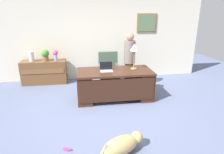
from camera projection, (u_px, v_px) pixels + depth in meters
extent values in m
plane|color=slate|center=(111.00, 112.00, 4.35)|extent=(12.00, 12.00, 0.00)
cube|color=beige|center=(100.00, 39.00, 6.37)|extent=(7.00, 0.12, 2.70)
cube|color=olive|center=(147.00, 23.00, 6.36)|extent=(0.68, 0.03, 0.63)
cube|color=#5A734F|center=(147.00, 23.00, 6.34)|extent=(0.60, 0.01, 0.55)
cube|color=#422316|center=(115.00, 71.00, 4.86)|extent=(1.93, 0.93, 0.05)
cube|color=#422316|center=(85.00, 87.00, 4.87)|extent=(0.36, 0.87, 0.72)
cube|color=#422316|center=(143.00, 84.00, 5.09)|extent=(0.36, 0.87, 0.72)
cube|color=#381E13|center=(118.00, 90.00, 4.56)|extent=(1.83, 0.04, 0.58)
cube|color=brown|center=(45.00, 72.00, 6.09)|extent=(1.38, 0.48, 0.74)
cube|color=brown|center=(43.00, 72.00, 5.83)|extent=(1.28, 0.02, 0.14)
cube|color=#475B4C|center=(109.00, 74.00, 5.85)|extent=(0.60, 0.58, 0.18)
cylinder|color=black|center=(109.00, 81.00, 5.93)|extent=(0.10, 0.10, 0.28)
cylinder|color=black|center=(109.00, 85.00, 5.96)|extent=(0.52, 0.52, 0.05)
cube|color=#475B4C|center=(108.00, 61.00, 5.96)|extent=(0.60, 0.12, 0.58)
cube|color=#475B4C|center=(101.00, 69.00, 5.75)|extent=(0.08, 0.50, 0.22)
cube|color=#475B4C|center=(117.00, 68.00, 5.83)|extent=(0.08, 0.50, 0.22)
cylinder|color=#262323|center=(129.00, 76.00, 5.62)|extent=(0.26, 0.26, 0.80)
cylinder|color=slate|center=(130.00, 52.00, 5.39)|extent=(0.32, 0.32, 0.65)
sphere|color=#B8745E|center=(130.00, 37.00, 5.25)|extent=(0.22, 0.22, 0.22)
ellipsoid|color=tan|center=(121.00, 146.00, 3.00)|extent=(0.71, 0.53, 0.30)
sphere|color=tan|center=(137.00, 137.00, 3.15)|extent=(0.20, 0.20, 0.20)
cylinder|color=tan|center=(103.00, 152.00, 2.84)|extent=(0.15, 0.10, 0.21)
cube|color=#B2B5BA|center=(107.00, 71.00, 4.78)|extent=(0.32, 0.22, 0.01)
cube|color=black|center=(106.00, 66.00, 4.85)|extent=(0.32, 0.01, 0.21)
cylinder|color=#9E8447|center=(134.00, 69.00, 4.99)|extent=(0.16, 0.16, 0.02)
cylinder|color=#9E8447|center=(134.00, 59.00, 4.91)|extent=(0.02, 0.02, 0.47)
cone|color=silver|center=(134.00, 47.00, 4.81)|extent=(0.22, 0.22, 0.18)
cylinder|color=#AA99D2|center=(56.00, 58.00, 6.00)|extent=(0.10, 0.10, 0.19)
sphere|color=#EE4D96|center=(55.00, 53.00, 5.95)|extent=(0.17, 0.17, 0.17)
cylinder|color=silver|center=(31.00, 56.00, 5.88)|extent=(0.16, 0.16, 0.31)
cylinder|color=brown|center=(46.00, 59.00, 5.96)|extent=(0.18, 0.18, 0.14)
sphere|color=#469333|center=(45.00, 53.00, 5.91)|extent=(0.24, 0.24, 0.24)
ellipsoid|color=#D8338C|center=(67.00, 149.00, 3.12)|extent=(0.18, 0.13, 0.05)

